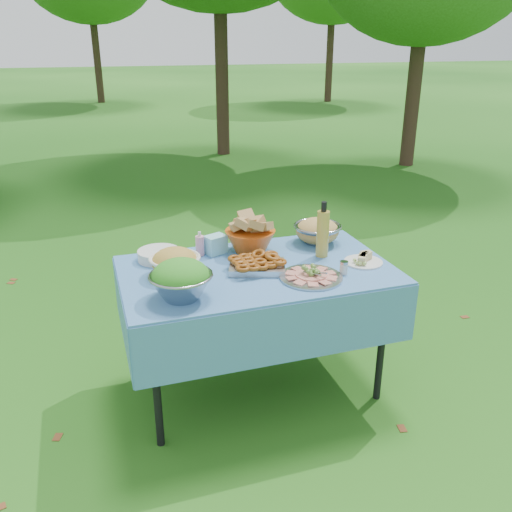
{
  "coord_description": "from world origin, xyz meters",
  "views": [
    {
      "loc": [
        -0.84,
        -2.56,
        1.93
      ],
      "look_at": [
        -0.01,
        0.0,
        0.84
      ],
      "focal_mm": 38.0,
      "sensor_mm": 36.0,
      "label": 1
    }
  ],
  "objects_px": {
    "pasta_bowl_steel": "(317,230)",
    "charcuterie_platter": "(311,271)",
    "picnic_table": "(257,330)",
    "plate_stack": "(159,255)",
    "bread_bowl": "(250,235)",
    "oil_bottle": "(323,229)",
    "salad_bowl": "(181,279)"
  },
  "relations": [
    {
      "from": "plate_stack",
      "to": "pasta_bowl_steel",
      "type": "height_order",
      "value": "pasta_bowl_steel"
    },
    {
      "from": "plate_stack",
      "to": "charcuterie_platter",
      "type": "xyz_separation_m",
      "value": [
        0.72,
        -0.5,
        0.01
      ]
    },
    {
      "from": "charcuterie_platter",
      "to": "oil_bottle",
      "type": "distance_m",
      "value": 0.35
    },
    {
      "from": "picnic_table",
      "to": "bread_bowl",
      "type": "distance_m",
      "value": 0.55
    },
    {
      "from": "picnic_table",
      "to": "oil_bottle",
      "type": "relative_size",
      "value": 4.53
    },
    {
      "from": "salad_bowl",
      "to": "bread_bowl",
      "type": "bearing_deg",
      "value": 44.54
    },
    {
      "from": "pasta_bowl_steel",
      "to": "oil_bottle",
      "type": "bearing_deg",
      "value": -107.01
    },
    {
      "from": "plate_stack",
      "to": "bread_bowl",
      "type": "xyz_separation_m",
      "value": [
        0.53,
        -0.03,
        0.07
      ]
    },
    {
      "from": "bread_bowl",
      "to": "pasta_bowl_steel",
      "type": "height_order",
      "value": "bread_bowl"
    },
    {
      "from": "bread_bowl",
      "to": "plate_stack",
      "type": "bearing_deg",
      "value": 176.61
    },
    {
      "from": "picnic_table",
      "to": "bread_bowl",
      "type": "bearing_deg",
      "value": 80.28
    },
    {
      "from": "pasta_bowl_steel",
      "to": "charcuterie_platter",
      "type": "height_order",
      "value": "pasta_bowl_steel"
    },
    {
      "from": "picnic_table",
      "to": "bread_bowl",
      "type": "height_order",
      "value": "bread_bowl"
    },
    {
      "from": "picnic_table",
      "to": "salad_bowl",
      "type": "bearing_deg",
      "value": -153.38
    },
    {
      "from": "bread_bowl",
      "to": "oil_bottle",
      "type": "height_order",
      "value": "oil_bottle"
    },
    {
      "from": "charcuterie_platter",
      "to": "picnic_table",
      "type": "bearing_deg",
      "value": 138.07
    },
    {
      "from": "plate_stack",
      "to": "bread_bowl",
      "type": "distance_m",
      "value": 0.54
    },
    {
      "from": "salad_bowl",
      "to": "bread_bowl",
      "type": "distance_m",
      "value": 0.7
    },
    {
      "from": "plate_stack",
      "to": "oil_bottle",
      "type": "distance_m",
      "value": 0.94
    },
    {
      "from": "salad_bowl",
      "to": "oil_bottle",
      "type": "relative_size",
      "value": 0.94
    },
    {
      "from": "charcuterie_platter",
      "to": "oil_bottle",
      "type": "xyz_separation_m",
      "value": [
        0.18,
        0.27,
        0.12
      ]
    },
    {
      "from": "plate_stack",
      "to": "pasta_bowl_steel",
      "type": "bearing_deg",
      "value": -1.1
    },
    {
      "from": "oil_bottle",
      "to": "plate_stack",
      "type": "bearing_deg",
      "value": 165.53
    },
    {
      "from": "plate_stack",
      "to": "pasta_bowl_steel",
      "type": "xyz_separation_m",
      "value": [
        0.96,
        -0.02,
        0.05
      ]
    },
    {
      "from": "oil_bottle",
      "to": "bread_bowl",
      "type": "bearing_deg",
      "value": 151.38
    },
    {
      "from": "picnic_table",
      "to": "charcuterie_platter",
      "type": "xyz_separation_m",
      "value": [
        0.23,
        -0.21,
        0.42
      ]
    },
    {
      "from": "bread_bowl",
      "to": "oil_bottle",
      "type": "bearing_deg",
      "value": -28.62
    },
    {
      "from": "picnic_table",
      "to": "charcuterie_platter",
      "type": "distance_m",
      "value": 0.52
    },
    {
      "from": "plate_stack",
      "to": "charcuterie_platter",
      "type": "relative_size",
      "value": 0.71
    },
    {
      "from": "bread_bowl",
      "to": "pasta_bowl_steel",
      "type": "bearing_deg",
      "value": 1.72
    },
    {
      "from": "picnic_table",
      "to": "plate_stack",
      "type": "distance_m",
      "value": 0.7
    },
    {
      "from": "picnic_table",
      "to": "pasta_bowl_steel",
      "type": "relative_size",
      "value": 5.13
    }
  ]
}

